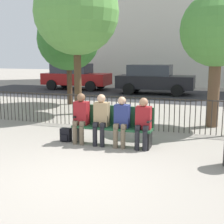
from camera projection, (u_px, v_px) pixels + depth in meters
name	position (u px, v px, depth m)	size (l,w,h in m)	color
ground_plane	(73.00, 178.00, 5.41)	(80.00, 80.00, 0.00)	gray
park_bench	(113.00, 124.00, 7.44)	(1.92, 0.45, 0.92)	#194728
seated_person_0	(81.00, 116.00, 7.52)	(0.34, 0.39, 1.21)	brown
seated_person_1	(101.00, 117.00, 7.36)	(0.34, 0.39, 1.21)	black
seated_person_2	(121.00, 119.00, 7.21)	(0.34, 0.39, 1.18)	brown
seated_person_3	(143.00, 121.00, 7.05)	(0.34, 0.39, 1.17)	black
backpack	(66.00, 135.00, 7.73)	(0.26, 0.21, 0.33)	black
fence_railing	(130.00, 110.00, 8.97)	(9.01, 0.03, 0.95)	#2D2823
tree_0	(76.00, 13.00, 10.85)	(2.98, 2.98, 5.09)	#4C3823
tree_1	(69.00, 39.00, 13.25)	(2.66, 2.66, 4.13)	#422D1E
tree_2	(217.00, 31.00, 8.91)	(2.12, 2.12, 3.90)	brown
street_surface	(170.00, 96.00, 16.62)	(24.00, 6.00, 0.01)	#2B2B2D
parked_car_0	(154.00, 79.00, 17.29)	(4.20, 1.94, 1.62)	black
parked_car_2	(75.00, 76.00, 19.68)	(4.20, 1.94, 1.62)	maroon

